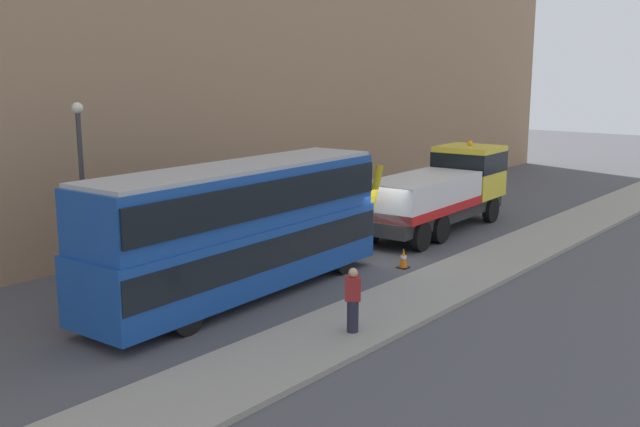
{
  "coord_description": "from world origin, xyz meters",
  "views": [
    {
      "loc": [
        -21.08,
        -15.12,
        6.79
      ],
      "look_at": [
        -2.5,
        0.09,
        2.0
      ],
      "focal_mm": 40.26,
      "sensor_mm": 36.0,
      "label": 1
    }
  ],
  "objects_px": {
    "recovery_tow_truck": "(441,190)",
    "pedestrian_onlooker": "(353,301)",
    "traffic_cone_near_bus": "(403,259)",
    "street_lamp": "(82,177)",
    "double_decker_bus": "(241,225)"
  },
  "relations": [
    {
      "from": "recovery_tow_truck",
      "to": "street_lamp",
      "type": "relative_size",
      "value": 1.75
    },
    {
      "from": "traffic_cone_near_bus",
      "to": "pedestrian_onlooker",
      "type": "bearing_deg",
      "value": -158.05
    },
    {
      "from": "pedestrian_onlooker",
      "to": "traffic_cone_near_bus",
      "type": "relative_size",
      "value": 2.38
    },
    {
      "from": "recovery_tow_truck",
      "to": "street_lamp",
      "type": "height_order",
      "value": "street_lamp"
    },
    {
      "from": "recovery_tow_truck",
      "to": "traffic_cone_near_bus",
      "type": "bearing_deg",
      "value": -163.84
    },
    {
      "from": "recovery_tow_truck",
      "to": "pedestrian_onlooker",
      "type": "relative_size",
      "value": 5.96
    },
    {
      "from": "traffic_cone_near_bus",
      "to": "street_lamp",
      "type": "bearing_deg",
      "value": 138.32
    },
    {
      "from": "recovery_tow_truck",
      "to": "pedestrian_onlooker",
      "type": "height_order",
      "value": "recovery_tow_truck"
    },
    {
      "from": "double_decker_bus",
      "to": "traffic_cone_near_bus",
      "type": "relative_size",
      "value": 15.46
    },
    {
      "from": "recovery_tow_truck",
      "to": "street_lamp",
      "type": "distance_m",
      "value": 15.1
    },
    {
      "from": "traffic_cone_near_bus",
      "to": "street_lamp",
      "type": "relative_size",
      "value": 0.12
    },
    {
      "from": "recovery_tow_truck",
      "to": "double_decker_bus",
      "type": "height_order",
      "value": "double_decker_bus"
    },
    {
      "from": "traffic_cone_near_bus",
      "to": "street_lamp",
      "type": "height_order",
      "value": "street_lamp"
    },
    {
      "from": "recovery_tow_truck",
      "to": "pedestrian_onlooker",
      "type": "xyz_separation_m",
      "value": [
        -12.67,
        -4.73,
        -0.77
      ]
    },
    {
      "from": "pedestrian_onlooker",
      "to": "traffic_cone_near_bus",
      "type": "bearing_deg",
      "value": -12.29
    }
  ]
}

